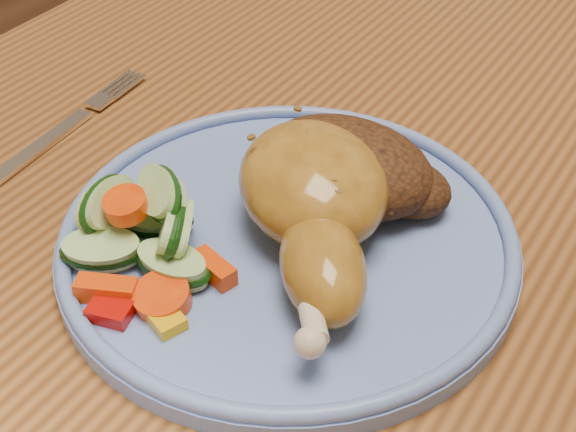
{
  "coord_description": "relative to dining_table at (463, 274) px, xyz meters",
  "views": [
    {
      "loc": [
        0.12,
        -0.44,
        1.09
      ],
      "look_at": [
        -0.08,
        -0.12,
        0.78
      ],
      "focal_mm": 50.0,
      "sensor_mm": 36.0,
      "label": 1
    }
  ],
  "objects": [
    {
      "name": "plate_rim",
      "position": [
        -0.08,
        -0.12,
        0.1
      ],
      "size": [
        0.28,
        0.28,
        0.01
      ],
      "primitive_type": "torus",
      "color": "#5F7AC4",
      "rests_on": "plate"
    },
    {
      "name": "plate",
      "position": [
        -0.08,
        -0.12,
        0.09
      ],
      "size": [
        0.28,
        0.28,
        0.01
      ],
      "primitive_type": "cylinder",
      "color": "#5F7AC4",
      "rests_on": "dining_table"
    },
    {
      "name": "fork",
      "position": [
        -0.29,
        -0.11,
        0.09
      ],
      "size": [
        0.03,
        0.15,
        0.0
      ],
      "color": "silver",
      "rests_on": "dining_table"
    },
    {
      "name": "chicken_leg",
      "position": [
        -0.06,
        -0.12,
        0.12
      ],
      "size": [
        0.16,
        0.18,
        0.06
      ],
      "color": "#A87523",
      "rests_on": "plate"
    },
    {
      "name": "vegetable_pile",
      "position": [
        -0.14,
        -0.18,
        0.11
      ],
      "size": [
        0.11,
        0.11,
        0.06
      ],
      "color": "#A50A05",
      "rests_on": "plate"
    },
    {
      "name": "rice_pilaf",
      "position": [
        -0.07,
        -0.07,
        0.11
      ],
      "size": [
        0.13,
        0.09,
        0.05
      ],
      "color": "#412310",
      "rests_on": "plate"
    },
    {
      "name": "dining_table",
      "position": [
        0.0,
        0.0,
        0.0
      ],
      "size": [
        0.9,
        1.4,
        0.75
      ],
      "color": "brown",
      "rests_on": "ground"
    }
  ]
}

